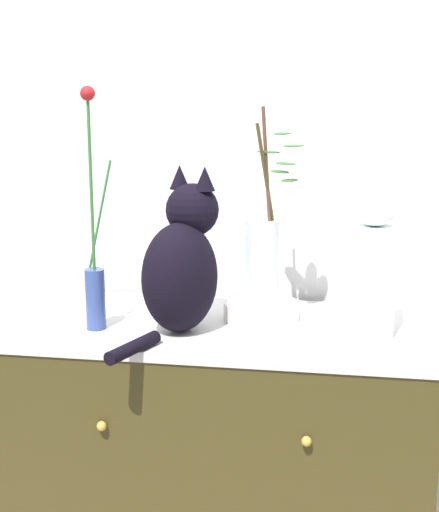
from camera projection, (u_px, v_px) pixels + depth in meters
name	position (u px, v px, depth m)	size (l,w,h in m)	color
wall_back	(237.00, 145.00, 2.09)	(4.40, 0.08, 2.60)	silver
sideboard	(219.00, 472.00, 1.96)	(1.10, 0.52, 0.86)	#3A3215
cat_sitting	(182.00, 264.00, 1.78)	(0.24, 0.41, 0.41)	black
vase_slim_green	(95.00, 272.00, 1.79)	(0.08, 0.05, 0.61)	#314584
bowl_porcelain	(261.00, 311.00, 1.90)	(0.20, 0.20, 0.05)	white
vase_glass_clear	(263.00, 255.00, 1.86)	(0.16, 0.13, 0.51)	silver
jar_lidded_porcelain	(373.00, 271.00, 1.76)	(0.10, 0.10, 0.35)	white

